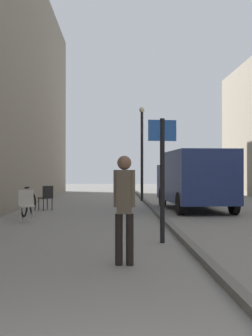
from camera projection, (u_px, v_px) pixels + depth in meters
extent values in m
plane|color=gray|center=(111.00, 220.00, 13.61)|extent=(80.00, 80.00, 0.00)
cube|color=#615F5B|center=(163.00, 218.00, 13.64)|extent=(0.16, 40.00, 0.12)
cylinder|color=black|center=(119.00, 239.00, 7.12)|extent=(0.12, 0.12, 0.82)
cylinder|color=black|center=(130.00, 240.00, 7.10)|extent=(0.12, 0.12, 0.82)
cube|color=brown|center=(124.00, 192.00, 7.12)|extent=(0.25, 0.22, 0.70)
cylinder|color=brown|center=(117.00, 188.00, 7.13)|extent=(0.10, 0.10, 0.59)
cylinder|color=brown|center=(132.00, 189.00, 7.11)|extent=(0.10, 0.10, 0.59)
sphere|color=brown|center=(124.00, 163.00, 7.12)|extent=(0.23, 0.23, 0.23)
cube|color=navy|center=(198.00, 177.00, 16.60)|extent=(2.28, 4.04, 1.91)
cube|color=navy|center=(183.00, 181.00, 19.32)|extent=(2.15, 1.64, 1.43)
cube|color=black|center=(181.00, 174.00, 19.86)|extent=(1.74, 0.14, 0.63)
cylinder|color=black|center=(162.00, 197.00, 19.09)|extent=(0.26, 0.81, 0.80)
cylinder|color=black|center=(205.00, 197.00, 19.24)|extent=(0.26, 0.81, 0.80)
cylinder|color=black|center=(181.00, 203.00, 15.26)|extent=(0.26, 0.81, 0.80)
cylinder|color=black|center=(234.00, 203.00, 15.41)|extent=(0.26, 0.81, 0.80)
cylinder|color=black|center=(162.00, 181.00, 9.35)|extent=(0.10, 0.10, 2.60)
cube|color=#2659B2|center=(162.00, 130.00, 9.36)|extent=(0.60, 0.11, 0.44)
cylinder|color=black|center=(142.00, 156.00, 22.66)|extent=(0.14, 0.14, 4.50)
sphere|color=beige|center=(142.00, 110.00, 22.68)|extent=(0.28, 0.28, 0.28)
torus|color=black|center=(33.00, 204.00, 15.68)|extent=(0.12, 0.72, 0.72)
torus|color=black|center=(24.00, 206.00, 14.63)|extent=(0.12, 0.72, 0.72)
cylinder|color=#B7B7BC|center=(29.00, 200.00, 15.15)|extent=(0.13, 0.95, 0.05)
cylinder|color=#B7B7BC|center=(27.00, 194.00, 14.97)|extent=(0.04, 0.04, 0.40)
cube|color=black|center=(27.00, 188.00, 14.97)|extent=(0.12, 0.25, 0.06)
cylinder|color=#B7B2A8|center=(34.00, 215.00, 13.05)|extent=(0.04, 0.04, 0.45)
cylinder|color=#B7B2A8|center=(21.00, 215.00, 12.93)|extent=(0.04, 0.04, 0.45)
cylinder|color=#B7B2A8|center=(32.00, 214.00, 13.40)|extent=(0.04, 0.04, 0.45)
cylinder|color=#B7B2A8|center=(20.00, 214.00, 13.29)|extent=(0.04, 0.04, 0.45)
cube|color=#B7B2A8|center=(27.00, 206.00, 13.17)|extent=(0.55, 0.55, 0.04)
cube|color=#B7B2A8|center=(26.00, 197.00, 13.36)|extent=(0.43, 0.17, 0.45)
cylinder|color=black|center=(39.00, 204.00, 17.25)|extent=(0.04, 0.04, 0.45)
cylinder|color=black|center=(47.00, 204.00, 17.48)|extent=(0.04, 0.04, 0.45)
cylinder|color=black|center=(43.00, 205.00, 16.96)|extent=(0.04, 0.04, 0.45)
cylinder|color=black|center=(52.00, 204.00, 17.19)|extent=(0.04, 0.04, 0.45)
cube|color=black|center=(45.00, 198.00, 17.22)|extent=(0.62, 0.62, 0.04)
cube|color=black|center=(48.00, 192.00, 17.07)|extent=(0.37, 0.30, 0.45)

